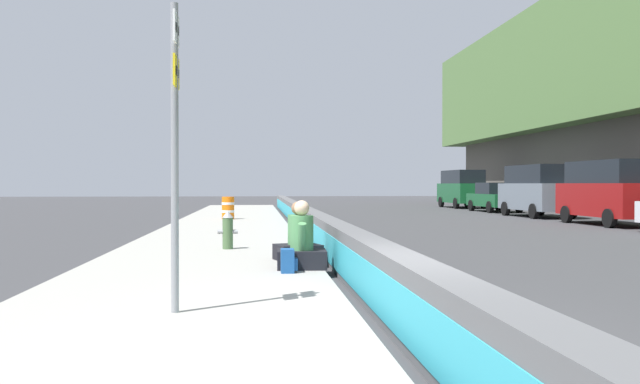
{
  "coord_description": "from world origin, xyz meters",
  "views": [
    {
      "loc": [
        -7.04,
        1.63,
        1.64
      ],
      "look_at": [
        5.99,
        0.37,
        1.48
      ],
      "focal_mm": 37.2,
      "sensor_mm": 36.0,
      "label": 1
    }
  ],
  "objects_px": {
    "parked_car_far": "(495,197)",
    "parked_car_farther": "(462,188)",
    "construction_barrel": "(228,208)",
    "parked_car_midline": "(538,190)",
    "route_sign_post": "(175,135)",
    "backpack": "(288,261)",
    "seated_person_middle": "(298,242)",
    "seated_person_foreground": "(302,247)",
    "fire_hydrant": "(228,229)",
    "parked_car_fourth": "(610,191)"
  },
  "relations": [
    {
      "from": "seated_person_middle",
      "to": "backpack",
      "type": "distance_m",
      "value": 1.83
    },
    {
      "from": "route_sign_post",
      "to": "parked_car_midline",
      "type": "height_order",
      "value": "route_sign_post"
    },
    {
      "from": "route_sign_post",
      "to": "parked_car_fourth",
      "type": "distance_m",
      "value": 22.74
    },
    {
      "from": "backpack",
      "to": "fire_hydrant",
      "type": "bearing_deg",
      "value": 15.87
    },
    {
      "from": "parked_car_midline",
      "to": "parked_car_farther",
      "type": "distance_m",
      "value": 12.56
    },
    {
      "from": "backpack",
      "to": "parked_car_farther",
      "type": "bearing_deg",
      "value": -22.28
    },
    {
      "from": "fire_hydrant",
      "to": "seated_person_foreground",
      "type": "bearing_deg",
      "value": -158.07
    },
    {
      "from": "fire_hydrant",
      "to": "backpack",
      "type": "xyz_separation_m",
      "value": [
        -4.18,
        -1.19,
        -0.25
      ]
    },
    {
      "from": "fire_hydrant",
      "to": "construction_barrel",
      "type": "height_order",
      "value": "construction_barrel"
    },
    {
      "from": "parked_car_far",
      "to": "parked_car_farther",
      "type": "relative_size",
      "value": 0.89
    },
    {
      "from": "seated_person_foreground",
      "to": "construction_barrel",
      "type": "height_order",
      "value": "seated_person_foreground"
    },
    {
      "from": "construction_barrel",
      "to": "parked_car_midline",
      "type": "xyz_separation_m",
      "value": [
        3.12,
        -14.99,
        0.73
      ]
    },
    {
      "from": "parked_car_farther",
      "to": "parked_car_far",
      "type": "bearing_deg",
      "value": 179.24
    },
    {
      "from": "seated_person_middle",
      "to": "backpack",
      "type": "height_order",
      "value": "seated_person_middle"
    },
    {
      "from": "seated_person_foreground",
      "to": "parked_car_fourth",
      "type": "relative_size",
      "value": 0.23
    },
    {
      "from": "parked_car_far",
      "to": "parked_car_farther",
      "type": "distance_m",
      "value": 6.47
    },
    {
      "from": "seated_person_middle",
      "to": "parked_car_farther",
      "type": "height_order",
      "value": "parked_car_farther"
    },
    {
      "from": "seated_person_foreground",
      "to": "construction_barrel",
      "type": "relative_size",
      "value": 1.27
    },
    {
      "from": "seated_person_middle",
      "to": "parked_car_fourth",
      "type": "distance_m",
      "value": 17.83
    },
    {
      "from": "route_sign_post",
      "to": "parked_car_fourth",
      "type": "xyz_separation_m",
      "value": [
        17.17,
        -14.89,
        -0.86
      ]
    },
    {
      "from": "seated_person_middle",
      "to": "construction_barrel",
      "type": "bearing_deg",
      "value": 7.45
    },
    {
      "from": "route_sign_post",
      "to": "seated_person_foreground",
      "type": "xyz_separation_m",
      "value": [
        3.9,
        -1.75,
        -1.69
      ]
    },
    {
      "from": "backpack",
      "to": "parked_car_farther",
      "type": "xyz_separation_m",
      "value": [
        32.79,
        -13.44,
        1.02
      ]
    },
    {
      "from": "route_sign_post",
      "to": "seated_person_foreground",
      "type": "height_order",
      "value": "route_sign_post"
    },
    {
      "from": "parked_car_far",
      "to": "parked_car_midline",
      "type": "bearing_deg",
      "value": 179.19
    },
    {
      "from": "seated_person_foreground",
      "to": "seated_person_middle",
      "type": "bearing_deg",
      "value": -0.34
    },
    {
      "from": "seated_person_foreground",
      "to": "construction_barrel",
      "type": "bearing_deg",
      "value": 6.87
    },
    {
      "from": "route_sign_post",
      "to": "fire_hydrant",
      "type": "distance_m",
      "value": 7.7
    },
    {
      "from": "route_sign_post",
      "to": "construction_barrel",
      "type": "bearing_deg",
      "value": 0.7
    },
    {
      "from": "construction_barrel",
      "to": "parked_car_midline",
      "type": "relative_size",
      "value": 0.18
    },
    {
      "from": "backpack",
      "to": "seated_person_middle",
      "type": "bearing_deg",
      "value": -8.76
    },
    {
      "from": "backpack",
      "to": "parked_car_midline",
      "type": "distance_m",
      "value": 24.21
    },
    {
      "from": "parked_car_fourth",
      "to": "parked_car_far",
      "type": "height_order",
      "value": "parked_car_fourth"
    },
    {
      "from": "parked_car_farther",
      "to": "parked_car_fourth",
      "type": "bearing_deg",
      "value": 179.94
    },
    {
      "from": "route_sign_post",
      "to": "parked_car_far",
      "type": "distance_m",
      "value": 33.2
    },
    {
      "from": "route_sign_post",
      "to": "parked_car_midline",
      "type": "xyz_separation_m",
      "value": [
        23.57,
        -14.74,
        -0.86
      ]
    },
    {
      "from": "fire_hydrant",
      "to": "parked_car_midline",
      "type": "height_order",
      "value": "parked_car_midline"
    },
    {
      "from": "seated_person_foreground",
      "to": "parked_car_fourth",
      "type": "height_order",
      "value": "parked_car_fourth"
    },
    {
      "from": "backpack",
      "to": "parked_car_farther",
      "type": "distance_m",
      "value": 35.45
    },
    {
      "from": "seated_person_middle",
      "to": "parked_car_far",
      "type": "relative_size",
      "value": 0.25
    },
    {
      "from": "route_sign_post",
      "to": "backpack",
      "type": "distance_m",
      "value": 4.11
    },
    {
      "from": "fire_hydrant",
      "to": "backpack",
      "type": "height_order",
      "value": "fire_hydrant"
    },
    {
      "from": "fire_hydrant",
      "to": "parked_car_farther",
      "type": "height_order",
      "value": "parked_car_farther"
    },
    {
      "from": "parked_car_far",
      "to": "parked_car_farther",
      "type": "bearing_deg",
      "value": -0.76
    },
    {
      "from": "seated_person_foreground",
      "to": "seated_person_middle",
      "type": "height_order",
      "value": "seated_person_foreground"
    },
    {
      "from": "route_sign_post",
      "to": "parked_car_farther",
      "type": "xyz_separation_m",
      "value": [
        36.13,
        -14.91,
        -0.86
      ]
    },
    {
      "from": "seated_person_foreground",
      "to": "parked_car_midline",
      "type": "bearing_deg",
      "value": -33.44
    },
    {
      "from": "parked_car_fourth",
      "to": "parked_car_farther",
      "type": "bearing_deg",
      "value": -0.06
    },
    {
      "from": "parked_car_midline",
      "to": "fire_hydrant",
      "type": "bearing_deg",
      "value": 138.0
    },
    {
      "from": "seated_person_middle",
      "to": "parked_car_midline",
      "type": "distance_m",
      "value": 22.56
    }
  ]
}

